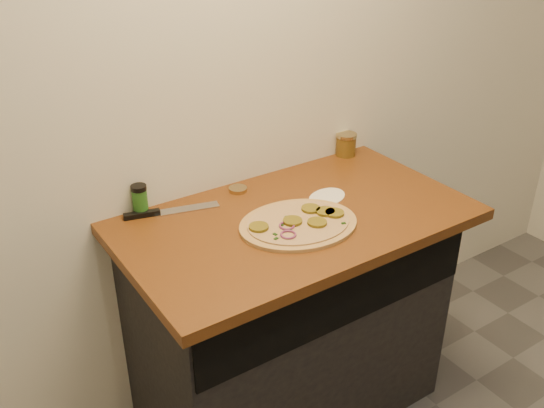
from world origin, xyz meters
TOP-DOWN VIEW (x-y plane):
  - cabinet at (0.00, 1.45)m, footprint 1.10×0.60m
  - countertop at (0.00, 1.42)m, footprint 1.20×0.70m
  - pizza at (-0.03, 1.35)m, footprint 0.45×0.45m
  - chefs_knife at (-0.37, 1.68)m, footprint 0.33×0.11m
  - mason_jar_lid at (-0.07, 1.68)m, footprint 0.08×0.08m
  - salsa_jar at (0.47, 1.72)m, footprint 0.09×0.09m
  - spice_shaker at (-0.43, 1.72)m, footprint 0.05×0.05m
  - flour_spill at (0.17, 1.46)m, footprint 0.20×0.20m

SIDE VIEW (x-z plane):
  - cabinet at x=0.00m, z-range 0.00..0.86m
  - countertop at x=0.00m, z-range 0.86..0.90m
  - flour_spill at x=0.17m, z-range 0.90..0.90m
  - chefs_knife at x=-0.37m, z-range 0.90..0.92m
  - mason_jar_lid at x=-0.07m, z-range 0.90..0.91m
  - pizza at x=-0.03m, z-range 0.90..0.92m
  - salsa_jar at x=0.47m, z-range 0.90..0.99m
  - spice_shaker at x=-0.43m, z-range 0.90..1.01m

